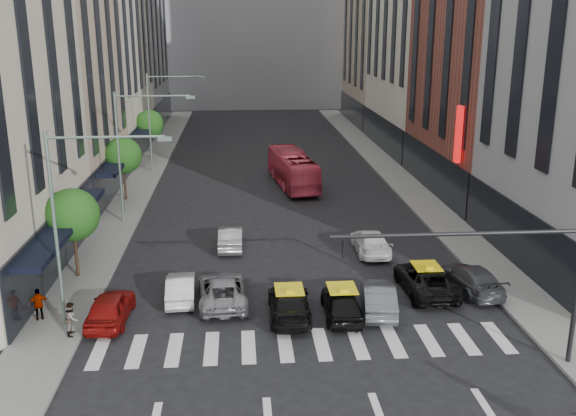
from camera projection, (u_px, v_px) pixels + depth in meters
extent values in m
plane|color=black|center=(312.00, 362.00, 26.61)|extent=(160.00, 160.00, 0.00)
cube|color=slate|center=(138.00, 187.00, 54.46)|extent=(3.00, 96.00, 0.15)
cube|color=slate|center=(403.00, 182.00, 56.17)|extent=(3.00, 96.00, 0.15)
cube|color=tan|center=(50.00, 44.00, 48.82)|extent=(8.00, 16.00, 24.00)
cube|color=gray|center=(127.00, 11.00, 83.42)|extent=(8.00, 18.00, 30.00)
cube|color=brown|center=(490.00, 30.00, 50.11)|extent=(8.00, 18.00, 26.00)
cube|color=tan|center=(384.00, 19.00, 86.22)|extent=(8.00, 18.00, 28.00)
cylinder|color=black|center=(76.00, 249.00, 34.83)|extent=(0.18, 0.18, 3.15)
sphere|color=#154112|center=(72.00, 215.00, 34.29)|extent=(2.88, 2.88, 2.88)
cylinder|color=black|center=(125.00, 180.00, 50.15)|extent=(0.18, 0.18, 3.15)
sphere|color=#154112|center=(123.00, 155.00, 49.61)|extent=(2.88, 2.88, 2.88)
cylinder|color=black|center=(151.00, 143.00, 65.47)|extent=(0.18, 0.18, 3.15)
sphere|color=#154112|center=(150.00, 124.00, 64.93)|extent=(2.88, 2.88, 2.88)
cylinder|color=gray|center=(56.00, 232.00, 28.33)|extent=(0.16, 0.16, 9.00)
cylinder|color=gray|center=(106.00, 137.00, 27.35)|extent=(5.00, 0.12, 0.12)
cube|color=gray|center=(165.00, 139.00, 27.56)|extent=(0.60, 0.25, 0.18)
cylinder|color=gray|center=(119.00, 158.00, 43.65)|extent=(0.16, 0.16, 9.00)
cylinder|color=gray|center=(152.00, 96.00, 42.67)|extent=(5.00, 0.12, 0.12)
cube|color=gray|center=(190.00, 97.00, 42.88)|extent=(0.60, 0.25, 0.18)
cylinder|color=gray|center=(149.00, 123.00, 58.97)|extent=(0.16, 0.16, 9.00)
cylinder|color=gray|center=(175.00, 77.00, 57.99)|extent=(5.00, 0.12, 0.12)
cube|color=gray|center=(202.00, 78.00, 58.20)|extent=(0.60, 0.25, 0.18)
cylinder|color=black|center=(576.00, 297.00, 25.60)|extent=(0.20, 0.20, 6.00)
cylinder|color=black|center=(459.00, 234.00, 24.45)|extent=(10.00, 0.16, 0.16)
imported|color=black|center=(342.00, 249.00, 24.25)|extent=(0.13, 0.16, 0.80)
cube|color=red|center=(459.00, 134.00, 45.03)|extent=(0.30, 0.70, 4.00)
imported|color=maroon|center=(110.00, 307.00, 30.00)|extent=(1.93, 4.38, 1.47)
imported|color=silver|center=(181.00, 288.00, 32.41)|extent=(1.60, 4.06, 1.32)
imported|color=gray|center=(223.00, 290.00, 32.02)|extent=(2.64, 5.21, 1.41)
imported|color=black|center=(289.00, 303.00, 30.52)|extent=(2.08, 4.88, 1.40)
imported|color=black|center=(342.00, 303.00, 30.53)|extent=(1.82, 4.30, 1.45)
imported|color=#484B51|center=(378.00, 297.00, 31.12)|extent=(2.07, 4.53, 1.44)
imported|color=black|center=(426.00, 279.00, 33.29)|extent=(2.53, 5.28, 1.45)
imported|color=#3A3C41|center=(471.00, 279.00, 33.45)|extent=(2.53, 5.02, 1.40)
imported|color=#A6A5AB|center=(231.00, 237.00, 39.91)|extent=(1.51, 4.19, 1.37)
imported|color=white|center=(371.00, 242.00, 39.11)|extent=(1.97, 4.78, 1.38)
imported|color=#E0425D|center=(293.00, 169.00, 54.93)|extent=(3.79, 10.83, 2.95)
imported|color=gray|center=(72.00, 318.00, 28.45)|extent=(0.60, 0.76, 1.54)
imported|color=gray|center=(39.00, 304.00, 29.87)|extent=(0.98, 0.61, 1.55)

